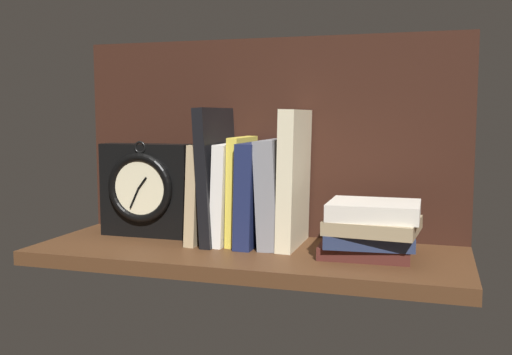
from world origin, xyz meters
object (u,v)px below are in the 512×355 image
at_px(book_black_skeptic, 217,175).
at_px(book_yellow_seinlanguage, 242,190).
at_px(book_tan_shortstories, 206,192).
at_px(book_navy_bierce, 256,193).
at_px(book_gray_chess, 275,192).
at_px(book_white_catcher, 230,193).
at_px(framed_clock, 146,190).
at_px(book_stack_side, 371,228).
at_px(book_cream_twain, 294,178).

height_order(book_black_skeptic, book_yellow_seinlanguage, book_black_skeptic).
bearing_deg(book_yellow_seinlanguage, book_tan_shortstories, 180.00).
bearing_deg(book_navy_bierce, book_yellow_seinlanguage, -180.00).
distance_m(book_tan_shortstories, book_yellow_seinlanguage, 0.07).
bearing_deg(book_gray_chess, book_tan_shortstories, 180.00).
relative_size(book_navy_bierce, book_gray_chess, 0.97).
distance_m(book_white_catcher, book_gray_chess, 0.09).
height_order(book_navy_bierce, book_gray_chess, book_gray_chess).
height_order(book_yellow_seinlanguage, book_gray_chess, book_yellow_seinlanguage).
relative_size(book_white_catcher, book_navy_bierce, 0.99).
height_order(book_tan_shortstories, book_yellow_seinlanguage, book_yellow_seinlanguage).
distance_m(book_navy_bierce, framed_clock, 0.23).
height_order(book_gray_chess, framed_clock, book_gray_chess).
relative_size(book_gray_chess, framed_clock, 1.03).
distance_m(book_navy_bierce, book_stack_side, 0.22).
relative_size(book_tan_shortstories, book_gray_chess, 0.95).
bearing_deg(book_gray_chess, framed_clock, -179.21).
bearing_deg(book_white_catcher, book_navy_bierce, 0.00).
height_order(book_white_catcher, book_yellow_seinlanguage, book_yellow_seinlanguage).
bearing_deg(book_tan_shortstories, book_gray_chess, 0.00).
height_order(book_black_skeptic, book_white_catcher, book_black_skeptic).
relative_size(book_cream_twain, framed_clock, 1.31).
height_order(book_black_skeptic, book_cream_twain, book_black_skeptic).
relative_size(book_tan_shortstories, book_black_skeptic, 0.73).
xyz_separation_m(book_navy_bierce, book_cream_twain, (0.07, -0.00, 0.03)).
relative_size(book_tan_shortstories, book_navy_bierce, 0.98).
bearing_deg(book_yellow_seinlanguage, book_stack_side, -11.12).
xyz_separation_m(book_cream_twain, framed_clock, (-0.30, -0.00, -0.03)).
distance_m(book_black_skeptic, framed_clock, 0.15).
bearing_deg(book_gray_chess, book_black_skeptic, 180.00).
distance_m(framed_clock, book_stack_side, 0.44).
relative_size(book_yellow_seinlanguage, book_cream_twain, 0.80).
relative_size(book_white_catcher, book_cream_twain, 0.75).
bearing_deg(book_white_catcher, book_tan_shortstories, 180.00).
xyz_separation_m(book_white_catcher, book_cream_twain, (0.12, 0.00, 0.03)).
relative_size(book_navy_bierce, book_cream_twain, 0.76).
distance_m(book_yellow_seinlanguage, book_gray_chess, 0.06).
xyz_separation_m(book_white_catcher, book_navy_bierce, (0.05, 0.00, 0.00)).
height_order(book_yellow_seinlanguage, book_cream_twain, book_cream_twain).
xyz_separation_m(book_tan_shortstories, book_navy_bierce, (0.10, 0.00, 0.00)).
bearing_deg(book_tan_shortstories, book_stack_side, -8.64).
bearing_deg(book_navy_bierce, book_black_skeptic, -180.00).
bearing_deg(book_navy_bierce, book_white_catcher, -180.00).
height_order(book_white_catcher, framed_clock, framed_clock).
relative_size(book_black_skeptic, book_stack_side, 1.50).
relative_size(framed_clock, book_stack_side, 1.12).
bearing_deg(book_tan_shortstories, book_black_skeptic, 0.00).
distance_m(book_black_skeptic, book_yellow_seinlanguage, 0.06).
bearing_deg(book_tan_shortstories, book_white_catcher, 0.00).
height_order(book_yellow_seinlanguage, book_navy_bierce, book_yellow_seinlanguage).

